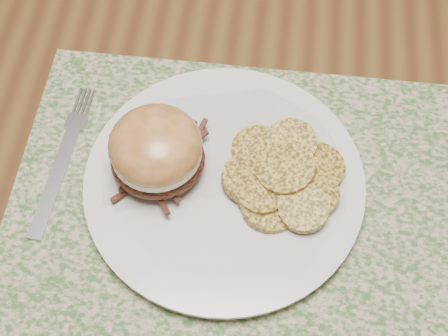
% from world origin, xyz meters
% --- Properties ---
extents(ground, '(3.50, 3.50, 0.00)m').
position_xyz_m(ground, '(0.00, 0.00, 0.00)').
color(ground, '#56381D').
rests_on(ground, ground).
extents(dining_table, '(1.50, 0.90, 0.75)m').
position_xyz_m(dining_table, '(0.00, 0.00, 0.67)').
color(dining_table, brown).
rests_on(dining_table, ground).
extents(placemat, '(0.45, 0.33, 0.00)m').
position_xyz_m(placemat, '(-0.08, -0.17, 0.75)').
color(placemat, '#395B2E').
rests_on(placemat, dining_table).
extents(dinner_plate, '(0.26, 0.26, 0.02)m').
position_xyz_m(dinner_plate, '(-0.09, -0.16, 0.76)').
color(dinner_plate, silver).
rests_on(dinner_plate, placemat).
extents(pork_sandwich, '(0.11, 0.10, 0.07)m').
position_xyz_m(pork_sandwich, '(-0.16, -0.16, 0.80)').
color(pork_sandwich, black).
rests_on(pork_sandwich, dinner_plate).
extents(roasted_potatoes, '(0.13, 0.14, 0.03)m').
position_xyz_m(roasted_potatoes, '(-0.03, -0.15, 0.78)').
color(roasted_potatoes, gold).
rests_on(roasted_potatoes, dinner_plate).
extents(fork, '(0.03, 0.18, 0.00)m').
position_xyz_m(fork, '(-0.26, -0.15, 0.76)').
color(fork, '#BABAC2').
rests_on(fork, placemat).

